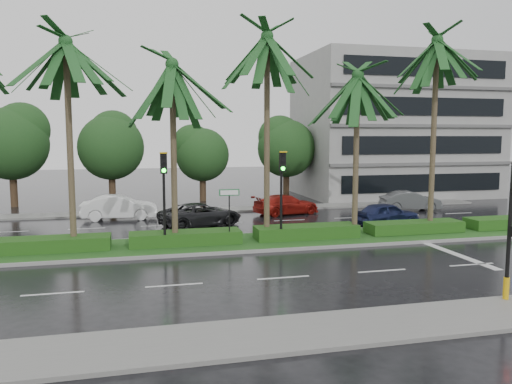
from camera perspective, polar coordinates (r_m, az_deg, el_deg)
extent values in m
plane|color=black|center=(23.42, -0.40, -6.45)|extent=(120.00, 120.00, 0.00)
cube|color=slate|center=(14.08, 9.47, -15.16)|extent=(40.00, 2.40, 0.12)
cube|color=slate|center=(35.00, -4.90, -2.06)|extent=(40.00, 2.00, 0.12)
cube|color=gray|center=(24.35, -0.94, -5.78)|extent=(36.00, 4.00, 0.14)
cube|color=#1F4C19|center=(24.34, -0.94, -5.60)|extent=(35.60, 3.70, 0.02)
cube|color=#164212|center=(24.01, -22.50, -5.52)|extent=(5.20, 1.40, 0.60)
cube|color=#164212|center=(23.81, -8.03, -5.19)|extent=(5.20, 1.40, 0.60)
cube|color=#164212|center=(25.09, 5.78, -4.56)|extent=(5.20, 1.40, 0.60)
cube|color=#164212|center=(27.64, 17.62, -3.81)|extent=(5.20, 1.40, 0.60)
cube|color=#164212|center=(31.15, 27.12, -3.09)|extent=(5.20, 1.40, 0.60)
cube|color=silver|center=(30.45, -26.33, -4.10)|extent=(2.00, 0.12, 0.01)
cube|color=silver|center=(18.21, -22.20, -10.70)|extent=(2.00, 0.12, 0.01)
cube|color=silver|center=(29.82, -18.80, -3.98)|extent=(2.00, 0.12, 0.01)
cube|color=silver|center=(18.04, -9.33, -10.46)|extent=(2.00, 0.12, 0.01)
cube|color=silver|center=(29.71, -11.08, -3.79)|extent=(2.00, 0.12, 0.01)
cube|color=silver|center=(18.74, 3.15, -9.74)|extent=(2.00, 0.12, 0.01)
cube|color=silver|center=(30.14, -3.45, -3.54)|extent=(2.00, 0.12, 0.01)
cube|color=silver|center=(20.22, 14.20, -8.72)|extent=(2.00, 0.12, 0.01)
cube|color=silver|center=(31.08, 3.84, -3.23)|extent=(2.00, 0.12, 0.01)
cube|color=silver|center=(22.32, 23.40, -7.62)|extent=(2.00, 0.12, 0.01)
cube|color=silver|center=(32.49, 10.60, -2.91)|extent=(2.00, 0.12, 0.01)
cube|color=silver|center=(34.31, 16.71, -2.58)|extent=(2.00, 0.12, 0.01)
cube|color=silver|center=(36.48, 22.15, -2.26)|extent=(2.00, 0.12, 0.01)
cube|color=silver|center=(24.18, 21.50, -6.47)|extent=(0.40, 6.00, 0.01)
cylinder|color=#473D29|center=(23.49, -20.49, 4.77)|extent=(0.28, 0.28, 9.11)
cylinder|color=#473D29|center=(23.99, -20.08, -5.63)|extent=(0.40, 0.40, 0.44)
cylinder|color=#473D29|center=(23.20, -9.39, 4.04)|extent=(0.28, 0.28, 8.27)
cylinder|color=#473D29|center=(23.69, -9.21, -5.47)|extent=(0.40, 0.40, 0.44)
cylinder|color=#473D29|center=(24.23, 1.25, 6.00)|extent=(0.28, 0.28, 9.77)
cylinder|color=#473D29|center=(24.71, 1.23, -4.89)|extent=(0.40, 0.40, 0.44)
cylinder|color=#473D29|center=(25.41, 11.36, 3.94)|extent=(0.28, 0.28, 8.04)
cylinder|color=#473D29|center=(25.85, 11.18, -4.50)|extent=(0.40, 0.40, 0.44)
cylinder|color=#473D29|center=(27.84, 19.62, 5.89)|extent=(0.28, 0.28, 9.97)
cylinder|color=#473D29|center=(28.26, 19.25, -3.81)|extent=(0.40, 0.40, 0.44)
cylinder|color=black|center=(17.44, 26.90, -5.52)|extent=(0.12, 0.12, 3.40)
cylinder|color=gold|center=(17.76, 26.68, -9.79)|extent=(0.18, 0.18, 0.70)
cylinder|color=black|center=(22.91, -10.43, -2.14)|extent=(0.12, 0.12, 3.40)
cube|color=black|center=(22.51, -10.52, 3.22)|extent=(0.30, 0.18, 0.90)
cube|color=gold|center=(22.37, -10.53, 4.43)|extent=(0.34, 0.12, 0.06)
cylinder|color=black|center=(22.39, -10.52, 3.97)|extent=(0.18, 0.04, 0.18)
cylinder|color=black|center=(22.41, -10.50, 3.20)|extent=(0.18, 0.04, 0.18)
cylinder|color=#0CE519|center=(22.43, -10.49, 2.44)|extent=(0.18, 0.04, 0.18)
cylinder|color=black|center=(23.84, 2.89, -1.70)|extent=(0.12, 0.12, 3.40)
cube|color=black|center=(23.46, 3.04, 3.44)|extent=(0.30, 0.18, 0.90)
cube|color=gold|center=(23.32, 3.14, 4.61)|extent=(0.34, 0.12, 0.06)
cylinder|color=black|center=(23.35, 3.12, 4.17)|extent=(0.18, 0.04, 0.18)
cylinder|color=black|center=(23.36, 3.12, 3.43)|extent=(0.18, 0.04, 0.18)
cylinder|color=#0CE519|center=(23.38, 3.11, 2.70)|extent=(0.18, 0.04, 0.18)
cylinder|color=black|center=(23.42, -3.07, -2.84)|extent=(0.06, 0.06, 2.60)
cube|color=#0C5926|center=(23.23, -3.07, -0.05)|extent=(0.95, 0.04, 0.30)
cube|color=white|center=(23.20, -3.06, -0.06)|extent=(0.85, 0.01, 0.22)
cylinder|color=#3A261A|center=(40.87, -25.95, 0.27)|extent=(0.52, 0.52, 2.58)
sphere|color=#153919|center=(40.69, -26.18, 4.98)|extent=(5.32, 5.32, 5.32)
sphere|color=#153919|center=(40.98, -26.16, 6.43)|extent=(3.99, 3.99, 3.99)
cylinder|color=#3A261A|center=(39.97, -16.10, 0.42)|extent=(0.52, 0.52, 2.41)
sphere|color=#153919|center=(39.77, -16.24, 4.92)|extent=(4.97, 4.97, 4.97)
sphere|color=#153919|center=(40.06, -16.26, 6.31)|extent=(3.72, 3.72, 3.72)
cylinder|color=#3A261A|center=(40.28, -6.10, 0.44)|extent=(0.52, 0.52, 2.07)
sphere|color=#153919|center=(40.09, -6.14, 4.26)|extent=(4.25, 4.25, 4.25)
sphere|color=#153919|center=(40.37, -6.21, 5.44)|extent=(3.19, 3.19, 3.19)
cylinder|color=#3A261A|center=(41.76, 3.47, 0.85)|extent=(0.52, 0.52, 2.33)
sphere|color=#153919|center=(41.57, 3.50, 5.01)|extent=(4.79, 4.79, 4.79)
sphere|color=#153919|center=(41.84, 3.38, 6.29)|extent=(3.59, 3.59, 3.59)
cylinder|color=#3A261A|center=(44.30, 12.16, 1.18)|extent=(0.52, 0.52, 2.54)
sphere|color=#153919|center=(44.13, 12.26, 5.45)|extent=(5.23, 5.23, 5.23)
sphere|color=#153919|center=(44.40, 12.12, 6.77)|extent=(3.92, 3.92, 3.92)
cube|color=gray|center=(45.95, 15.43, 7.18)|extent=(16.00, 10.00, 12.00)
imported|color=white|center=(32.40, -15.34, -1.70)|extent=(1.79, 4.69, 1.52)
imported|color=#242427|center=(29.17, -6.33, -2.56)|extent=(3.83, 5.36, 1.36)
imported|color=maroon|center=(33.33, 3.47, -1.44)|extent=(2.83, 4.84, 1.32)
imported|color=#171F46|center=(30.17, 14.69, -2.44)|extent=(2.38, 4.22, 1.35)
imported|color=#4F5153|center=(36.66, 17.22, -0.97)|extent=(2.06, 4.30, 1.36)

